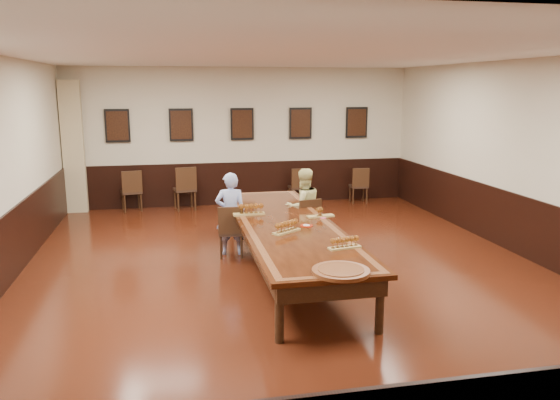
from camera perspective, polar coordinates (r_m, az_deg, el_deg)
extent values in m
cube|color=black|center=(8.41, 0.68, -7.44)|extent=(8.00, 10.00, 0.02)
cube|color=white|center=(7.95, 0.74, 15.03)|extent=(8.00, 10.00, 0.02)
cube|color=beige|center=(12.93, -4.00, 6.62)|extent=(8.00, 0.02, 3.20)
cube|color=beige|center=(3.43, 18.87, -8.68)|extent=(8.00, 0.02, 3.20)
cube|color=beige|center=(9.69, 24.62, 3.85)|extent=(0.02, 10.00, 3.20)
imported|color=#5371D1|center=(9.06, -5.17, -1.44)|extent=(0.54, 0.39, 1.39)
imported|color=#E9E392|center=(9.54, 2.44, -0.77)|extent=(0.78, 0.66, 1.37)
cube|color=#DF4A7F|center=(8.53, 4.35, -1.84)|extent=(0.13, 0.16, 0.01)
cube|color=tan|center=(12.82, -20.80, 5.16)|extent=(0.45, 0.18, 2.90)
cube|color=black|center=(13.05, -3.92, 1.79)|extent=(7.98, 0.04, 1.00)
cube|color=black|center=(8.41, -27.00, -5.13)|extent=(0.04, 9.98, 1.00)
cube|color=black|center=(9.87, 23.94, -2.49)|extent=(0.04, 9.98, 1.00)
cube|color=black|center=(8.20, 0.70, -2.62)|extent=(1.40, 5.00, 0.06)
cube|color=brown|center=(8.19, 0.70, -2.40)|extent=(1.28, 4.88, 0.00)
cube|color=black|center=(8.19, 0.70, -2.39)|extent=(1.10, 4.70, 0.00)
cube|color=black|center=(8.24, 0.69, -3.63)|extent=(1.25, 4.85, 0.18)
cylinder|color=black|center=(6.06, -0.08, -11.72)|extent=(0.10, 0.10, 0.69)
cylinder|color=black|center=(6.37, 10.39, -10.70)|extent=(0.10, 0.10, 0.69)
cylinder|color=black|center=(10.43, -5.12, -1.65)|extent=(0.10, 0.10, 0.69)
cylinder|color=black|center=(10.61, 1.12, -1.37)|extent=(0.10, 0.10, 0.69)
cube|color=black|center=(12.78, -16.63, 7.45)|extent=(0.54, 0.03, 0.74)
cube|color=black|center=(12.76, -16.64, 7.44)|extent=(0.46, 0.01, 0.64)
cube|color=black|center=(12.74, -10.29, 7.73)|extent=(0.54, 0.03, 0.74)
cube|color=black|center=(12.72, -10.29, 7.73)|extent=(0.46, 0.01, 0.64)
cube|color=black|center=(12.84, -3.98, 7.93)|extent=(0.54, 0.03, 0.74)
cube|color=black|center=(12.82, -3.97, 7.92)|extent=(0.46, 0.01, 0.64)
cube|color=black|center=(13.10, 2.16, 8.02)|extent=(0.54, 0.03, 0.74)
cube|color=black|center=(13.08, 2.18, 8.02)|extent=(0.46, 0.01, 0.64)
cube|color=black|center=(13.50, 8.01, 8.03)|extent=(0.54, 0.03, 0.74)
cube|color=black|center=(13.48, 8.03, 8.02)|extent=(0.46, 0.01, 0.64)
cube|color=olive|center=(8.70, -3.27, -1.47)|extent=(0.50, 0.16, 0.03)
cube|color=olive|center=(8.58, 4.25, -1.70)|extent=(0.45, 0.19, 0.03)
cube|color=olive|center=(7.65, 0.69, -3.32)|extent=(0.45, 0.38, 0.03)
cube|color=olive|center=(6.96, 6.76, -4.97)|extent=(0.44, 0.21, 0.03)
cylinder|color=#A91F0B|center=(7.99, 2.79, -2.72)|extent=(0.19, 0.19, 0.02)
cylinder|color=silver|center=(7.99, 2.79, -2.63)|extent=(0.10, 0.10, 0.01)
cylinder|color=#502410|center=(6.07, 6.37, -7.42)|extent=(0.81, 0.81, 0.04)
cylinder|color=brown|center=(6.06, 6.38, -7.19)|extent=(0.65, 0.65, 0.01)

